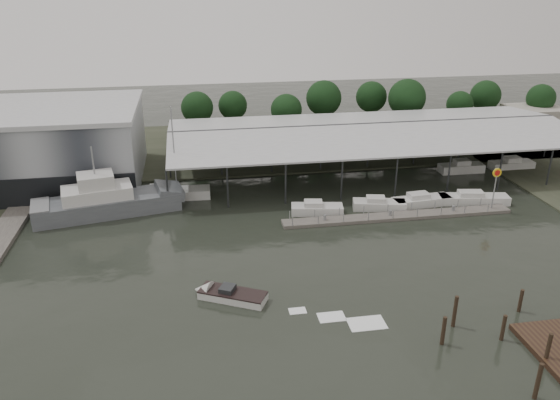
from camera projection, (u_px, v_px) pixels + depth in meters
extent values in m
plane|color=#232820|center=(290.00, 269.00, 53.74)|extent=(200.00, 200.00, 0.00)
cube|color=#3C4030|center=(245.00, 146.00, 91.95)|extent=(140.00, 30.00, 0.30)
cube|color=#94999E|center=(50.00, 147.00, 74.89)|extent=(24.00, 20.00, 10.00)
cube|color=black|center=(36.00, 194.00, 66.88)|extent=(24.00, 0.30, 4.00)
cube|color=silver|center=(44.00, 109.00, 72.89)|extent=(24.50, 20.50, 0.60)
cube|color=#292C2E|center=(370.00, 124.00, 79.23)|extent=(58.00, 0.40, 0.30)
cylinder|color=#292C2E|center=(168.00, 190.00, 65.89)|extent=(0.24, 0.24, 5.50)
cylinder|color=#292C2E|center=(171.00, 138.00, 86.84)|extent=(0.24, 0.24, 5.50)
cylinder|color=#292C2E|center=(507.00, 123.00, 95.66)|extent=(0.24, 0.24, 5.50)
cube|color=slate|center=(7.00, 228.00, 61.83)|extent=(3.00, 18.00, 0.50)
cube|color=slate|center=(398.00, 216.00, 65.05)|extent=(28.00, 2.00, 0.40)
cylinder|color=gray|center=(292.00, 222.00, 62.02)|extent=(0.10, 0.10, 1.20)
cylinder|color=gray|center=(496.00, 202.00, 67.62)|extent=(0.10, 0.10, 1.20)
cube|color=gray|center=(390.00, 213.00, 64.71)|extent=(0.30, 0.30, 0.70)
cylinder|color=gray|center=(494.00, 192.00, 65.99)|extent=(0.16, 0.16, 5.00)
cylinder|color=yellow|center=(497.00, 173.00, 65.03)|extent=(1.10, 0.12, 1.10)
cylinder|color=red|center=(497.00, 173.00, 64.97)|extent=(0.70, 0.05, 0.70)
cube|color=#9D978A|center=(534.00, 118.00, 102.32)|extent=(10.00, 8.00, 4.00)
cube|color=#585C61|center=(108.00, 206.00, 66.03)|extent=(17.63, 8.21, 2.40)
cube|color=#585C61|center=(169.00, 190.00, 68.16)|extent=(4.12, 5.20, 1.81)
cube|color=silver|center=(97.00, 194.00, 65.00)|extent=(8.64, 5.56, 1.80)
cube|color=silver|center=(96.00, 180.00, 64.35)|extent=(4.70, 4.19, 1.61)
cylinder|color=gray|center=(93.00, 161.00, 63.43)|extent=(0.18, 0.18, 3.50)
cube|color=gray|center=(40.00, 205.00, 63.02)|extent=(2.95, 4.96, 0.15)
cube|color=silver|center=(174.00, 194.00, 70.69)|extent=(9.47, 2.93, 1.40)
cube|color=silver|center=(161.00, 188.00, 70.16)|extent=(3.07, 1.90, 0.80)
cylinder|color=gray|center=(174.00, 150.00, 68.46)|extent=(0.16, 0.16, 11.13)
cylinder|color=gray|center=(163.00, 185.00, 70.00)|extent=(3.50, 0.24, 0.12)
cube|color=silver|center=(233.00, 296.00, 48.66)|extent=(6.29, 4.54, 0.90)
cone|color=silver|center=(203.00, 291.00, 49.49)|extent=(2.34, 2.51, 2.00)
cube|color=black|center=(233.00, 292.00, 48.50)|extent=(6.32, 4.59, 0.12)
cube|color=#292C2E|center=(227.00, 289.00, 48.54)|extent=(1.71, 1.79, 0.50)
cube|color=white|center=(298.00, 311.00, 47.09)|extent=(2.30, 1.50, 0.04)
cube|color=white|center=(331.00, 317.00, 46.25)|extent=(3.10, 2.00, 0.04)
cube|color=white|center=(367.00, 323.00, 45.41)|extent=(3.90, 2.50, 0.04)
cube|color=silver|center=(317.00, 210.00, 66.11)|extent=(6.50, 3.24, 1.10)
cube|color=silver|center=(313.00, 204.00, 65.73)|extent=(2.42, 1.96, 0.70)
cube|color=silver|center=(379.00, 205.00, 67.38)|extent=(6.74, 3.58, 1.10)
cube|color=silver|center=(376.00, 199.00, 66.99)|extent=(2.55, 2.07, 0.70)
cube|color=silver|center=(422.00, 201.00, 68.48)|extent=(7.58, 2.88, 1.10)
cube|color=silver|center=(418.00, 196.00, 68.10)|extent=(2.73, 1.84, 0.70)
cube|color=silver|center=(474.00, 199.00, 69.09)|extent=(8.93, 3.63, 1.10)
cube|color=silver|center=(471.00, 194.00, 68.71)|extent=(3.27, 2.09, 0.70)
cylinder|color=#2F2317|center=(503.00, 331.00, 43.09)|extent=(0.32, 0.32, 2.88)
cylinder|color=#2F2317|center=(548.00, 351.00, 40.52)|extent=(0.32, 0.32, 3.16)
cylinder|color=#2F2317|center=(443.00, 334.00, 42.54)|extent=(0.32, 0.32, 3.12)
cylinder|color=#2F2317|center=(454.00, 315.00, 44.65)|extent=(0.32, 0.32, 3.47)
cylinder|color=#2F2317|center=(520.00, 304.00, 46.77)|extent=(0.32, 0.32, 2.74)
cylinder|color=#2F2317|center=(537.00, 385.00, 36.98)|extent=(0.32, 0.32, 3.51)
cylinder|color=#2F1F14|center=(198.00, 128.00, 95.59)|extent=(0.50, 0.50, 3.97)
sphere|color=#163617|center=(197.00, 108.00, 94.22)|extent=(5.55, 5.55, 5.55)
cylinder|color=#2F1F14|center=(233.00, 123.00, 98.94)|extent=(0.50, 0.50, 3.68)
sphere|color=#163617|center=(233.00, 105.00, 97.67)|extent=(5.15, 5.15, 5.15)
cylinder|color=#2F1F14|center=(286.00, 129.00, 94.93)|extent=(0.50, 0.50, 3.84)
sphere|color=#163617|center=(286.00, 110.00, 93.60)|extent=(5.38, 5.38, 5.38)
cylinder|color=#2F1F14|center=(323.00, 120.00, 99.25)|extent=(0.50, 0.50, 4.53)
sphere|color=#163617|center=(324.00, 98.00, 97.69)|extent=(6.34, 6.34, 6.34)
cylinder|color=#2F1F14|center=(370.00, 116.00, 103.03)|extent=(0.50, 0.50, 4.10)
sphere|color=#163617|center=(371.00, 97.00, 101.62)|extent=(5.74, 5.74, 5.74)
cylinder|color=#2F1F14|center=(405.00, 121.00, 98.31)|extent=(0.50, 0.50, 4.73)
sphere|color=#163617|center=(407.00, 98.00, 96.68)|extent=(6.63, 6.63, 6.63)
cylinder|color=#2F1F14|center=(458.00, 121.00, 101.10)|extent=(0.50, 0.50, 3.45)
sphere|color=#163617|center=(460.00, 104.00, 99.91)|extent=(4.82, 4.82, 4.82)
cylinder|color=#2F1F14|center=(483.00, 114.00, 104.43)|extent=(0.50, 0.50, 4.06)
sphere|color=#163617|center=(485.00, 95.00, 103.03)|extent=(5.68, 5.68, 5.68)
cylinder|color=#2F1F14|center=(538.00, 116.00, 103.92)|extent=(0.50, 0.50, 3.78)
sphere|color=#163617|center=(541.00, 98.00, 102.61)|extent=(5.29, 5.29, 5.29)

